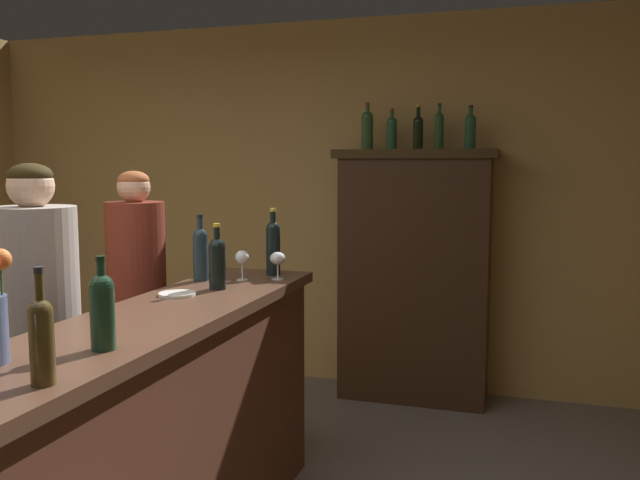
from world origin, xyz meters
name	(u,v)px	position (x,y,z in m)	size (l,w,h in m)	color
wall_back	(291,203)	(0.00, 2.99, 1.32)	(5.11, 0.12, 2.65)	tan
bar_counter	(145,456)	(0.39, 0.30, 0.53)	(0.52, 2.45, 1.05)	#522C1E
display_cabinet	(414,271)	(1.00, 2.70, 0.89)	(1.08, 0.40, 1.72)	#3C2617
wine_bottle_pinot	(273,245)	(0.49, 1.37, 1.21)	(0.07, 0.07, 0.34)	black
wine_bottle_merlot	(102,308)	(0.51, -0.09, 1.18)	(0.08, 0.08, 0.29)	#183420
wine_bottle_riesling	(42,337)	(0.56, -0.42, 1.18)	(0.06, 0.06, 0.31)	#433418
wine_bottle_chardonnay	(200,251)	(0.22, 1.11, 1.20)	(0.07, 0.07, 0.32)	#1C2C35
wine_bottle_syrah	(217,261)	(0.39, 0.93, 1.19)	(0.08, 0.08, 0.30)	black
wine_glass_mid	(242,258)	(0.41, 1.18, 1.16)	(0.07, 0.07, 0.15)	white
wine_glass_rear	(278,259)	(0.56, 1.26, 1.15)	(0.08, 0.08, 0.14)	white
cheese_plate	(177,294)	(0.29, 0.74, 1.06)	(0.16, 0.16, 0.01)	white
display_bottle_left	(367,128)	(0.66, 2.70, 1.86)	(0.08, 0.08, 0.32)	#2E5129
display_bottle_midleft	(392,131)	(0.83, 2.70, 1.84)	(0.07, 0.07, 0.27)	#215332
display_bottle_center	(418,131)	(1.01, 2.70, 1.84)	(0.07, 0.07, 0.30)	black
display_bottle_midright	(439,129)	(1.15, 2.70, 1.85)	(0.06, 0.06, 0.30)	#264E28
display_bottle_right	(470,130)	(1.35, 2.70, 1.84)	(0.07, 0.07, 0.28)	#234D32
patron_in_grey	(38,339)	(-0.21, 0.47, 0.89)	(0.35, 0.35, 1.63)	#313236
patron_by_cabinet	(137,304)	(-0.25, 1.27, 0.88)	(0.31, 0.31, 1.59)	#352C27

